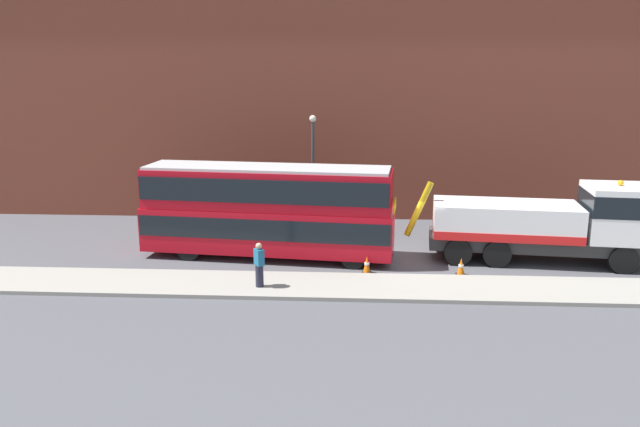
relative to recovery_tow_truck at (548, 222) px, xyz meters
name	(u,v)px	position (x,y,z in m)	size (l,w,h in m)	color
ground_plane	(410,257)	(-5.78, 0.39, -1.76)	(120.00, 120.00, 0.00)	#4C4C51
near_kerb	(420,288)	(-5.78, -3.81, -1.68)	(60.00, 2.80, 0.15)	gray
building_facade	(403,70)	(-5.78, 7.87, 6.31)	(60.00, 1.50, 16.00)	brown
recovery_tow_truck	(548,222)	(0.00, 0.00, 0.00)	(10.24, 3.55, 3.67)	#2D2D2D
double_decker_bus	(268,208)	(-12.08, 0.05, 0.47)	(11.20, 3.67, 4.06)	#B70C19
pedestrian_onlooker	(259,265)	(-11.83, -4.19, -0.77)	(0.44, 0.48, 1.71)	#232333
traffic_cone_near_bus	(367,265)	(-7.76, -1.95, -1.42)	(0.36, 0.36, 0.72)	orange
traffic_cone_midway	(461,267)	(-3.96, -2.01, -1.42)	(0.36, 0.36, 0.72)	orange
street_lamp	(313,161)	(-10.48, 5.68, 1.71)	(0.36, 0.36, 5.83)	#38383D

